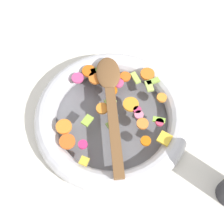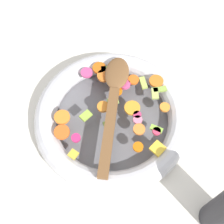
# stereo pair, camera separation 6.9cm
# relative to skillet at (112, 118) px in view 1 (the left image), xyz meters

# --- Properties ---
(ground_plane) EXTENTS (4.00, 4.00, 0.00)m
(ground_plane) POSITION_rel_skillet_xyz_m (0.00, 0.00, -0.02)
(ground_plane) COLOR silver
(skillet) EXTENTS (0.36, 0.36, 0.05)m
(skillet) POSITION_rel_skillet_xyz_m (0.00, 0.00, 0.00)
(skillet) COLOR slate
(skillet) RESTS_ON ground_plane
(chopped_vegetables) EXTENTS (0.28, 0.27, 0.01)m
(chopped_vegetables) POSITION_rel_skillet_xyz_m (-0.03, -0.00, 0.03)
(chopped_vegetables) COLOR orange
(chopped_vegetables) RESTS_ON skillet
(wooden_spoon) EXTENTS (0.29, 0.16, 0.01)m
(wooden_spoon) POSITION_rel_skillet_xyz_m (-0.02, -0.01, 0.04)
(wooden_spoon) COLOR brown
(wooden_spoon) RESTS_ON chopped_vegetables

